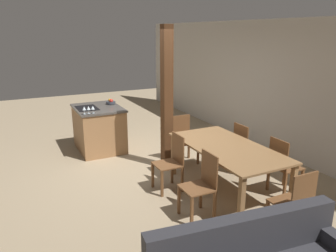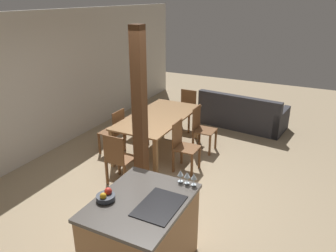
# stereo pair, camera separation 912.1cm
# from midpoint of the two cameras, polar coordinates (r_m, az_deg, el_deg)

# --- Properties ---
(ground_plane) EXTENTS (16.00, 16.00, 0.00)m
(ground_plane) POSITION_cam_midpoint_polar(r_m,az_deg,el_deg) (3.48, 34.35, -38.47)
(ground_plane) COLOR #9E896B
(wall_back) EXTENTS (11.20, 0.08, 2.70)m
(wall_back) POSITION_cam_midpoint_polar(r_m,az_deg,el_deg) (5.13, 52.92, -5.80)
(wall_back) COLOR beige
(wall_back) RESTS_ON ground_plane
(kitchen_island) EXTENTS (1.18, 0.93, 0.94)m
(kitchen_island) POSITION_cam_midpoint_polar(r_m,az_deg,el_deg) (3.45, 9.35, -24.47)
(kitchen_island) COLOR #9E7047
(kitchen_island) RESTS_ON ground_plane
(fruit_bowl) EXTENTS (0.20, 0.20, 0.12)m
(fruit_bowl) POSITION_cam_midpoint_polar(r_m,az_deg,el_deg) (3.43, 12.86, -14.47)
(fruit_bowl) COLOR #383D47
(fruit_bowl) RESTS_ON kitchen_island
(wine_glass_near) EXTENTS (0.07, 0.07, 0.15)m
(wine_glass_near) POSITION_cam_midpoint_polar(r_m,az_deg,el_deg) (2.58, 9.54, -23.96)
(wine_glass_near) COLOR silver
(wine_glass_near) RESTS_ON kitchen_island
(wine_glass_middle) EXTENTS (0.07, 0.07, 0.15)m
(wine_glass_middle) POSITION_cam_midpoint_polar(r_m,az_deg,el_deg) (2.62, 11.15, -23.33)
(wine_glass_middle) COLOR silver
(wine_glass_middle) RESTS_ON kitchen_island
(wine_glass_far) EXTENTS (0.07, 0.07, 0.15)m
(wine_glass_far) POSITION_cam_midpoint_polar(r_m,az_deg,el_deg) (2.67, 12.69, -22.70)
(wine_glass_far) COLOR silver
(wine_glass_far) RESTS_ON kitchen_island
(dining_table) EXTENTS (2.01, 1.02, 0.76)m
(dining_table) POSITION_cam_midpoint_polar(r_m,az_deg,el_deg) (3.60, 67.55, -29.49)
(dining_table) COLOR olive
(dining_table) RESTS_ON ground_plane
(dining_chair_near_left) EXTENTS (0.40, 0.40, 0.91)m
(dining_chair_near_left) POSITION_cam_midpoint_polar(r_m,az_deg,el_deg) (3.11, 56.92, -38.57)
(dining_chair_near_left) COLOR brown
(dining_chair_near_left) RESTS_ON ground_plane
(dining_chair_near_right) EXTENTS (0.40, 0.40, 0.91)m
(dining_chair_near_right) POSITION_cam_midpoint_polar(r_m,az_deg,el_deg) (3.31, 77.27, -40.90)
(dining_chair_near_right) COLOR brown
(dining_chair_near_right) RESTS_ON ground_plane
(dining_chair_far_left) EXTENTS (0.40, 0.40, 0.91)m
(dining_chair_far_left) POSITION_cam_midpoint_polar(r_m,az_deg,el_deg) (4.26, 59.79, -24.35)
(dining_chair_far_left) COLOR brown
(dining_chair_far_left) RESTS_ON ground_plane
(dining_chair_far_right) EXTENTS (0.40, 0.40, 0.91)m
(dining_chair_far_right) POSITION_cam_midpoint_polar(r_m,az_deg,el_deg) (4.41, 72.60, -26.74)
(dining_chair_far_right) COLOR brown
(dining_chair_far_right) RESTS_ON ground_plane
(dining_chair_head_end) EXTENTS (0.40, 0.40, 0.91)m
(dining_chair_head_end) POSITION_cam_midpoint_polar(r_m,az_deg,el_deg) (3.71, 43.16, -25.81)
(dining_chair_head_end) COLOR brown
(dining_chair_head_end) RESTS_ON ground_plane
(dining_chair_foot_end) EXTENTS (0.40, 0.40, 0.91)m
(dining_chair_foot_end) POSITION_cam_midpoint_polar(r_m,az_deg,el_deg) (4.20, 88.91, -33.32)
(dining_chair_foot_end) COLOR brown
(dining_chair_foot_end) RESTS_ON ground_plane
(timber_post) EXTENTS (0.18, 0.18, 2.58)m
(timber_post) POSITION_cam_midpoint_polar(r_m,az_deg,el_deg) (2.93, 44.67, -17.87)
(timber_post) COLOR #4C2D19
(timber_post) RESTS_ON ground_plane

